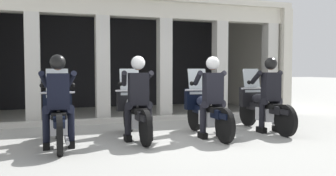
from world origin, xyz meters
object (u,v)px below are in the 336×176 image
police_officer_far_left (58,93)px  police_officer_center_right (212,90)px  police_officer_center_left (138,91)px  motorcycle_far_right (262,107)px  motorcycle_center_right (206,111)px  motorcycle_far_left (58,117)px  motorcycle_center_left (135,112)px  police_officer_far_right (270,88)px

police_officer_far_left → police_officer_center_right: size_ratio=1.00×
police_officer_center_left → motorcycle_far_right: bearing=17.7°
police_officer_center_left → motorcycle_far_right: size_ratio=0.78×
police_officer_far_left → police_officer_center_right: same height
police_officer_center_left → motorcycle_center_right: 1.50m
motorcycle_far_left → police_officer_far_left: (-0.00, -0.28, 0.44)m
police_officer_far_left → police_officer_center_right: bearing=6.9°
police_officer_center_left → motorcycle_center_right: police_officer_center_left is taller
motorcycle_center_left → police_officer_far_right: bearing=6.4°
motorcycle_center_right → police_officer_center_right: (-0.00, -0.28, 0.44)m
police_officer_far_left → police_officer_center_left: (1.43, 0.20, 0.00)m
motorcycle_center_left → police_officer_center_left: (-0.00, -0.28, 0.44)m
motorcycle_center_left → police_officer_center_left: 0.52m
police_officer_far_right → motorcycle_far_left: bearing=-168.6°
motorcycle_far_right → police_officer_far_right: size_ratio=1.29×
motorcycle_far_left → motorcycle_center_right: size_ratio=1.00×
police_officer_center_right → motorcycle_center_right: bearing=95.1°
motorcycle_far_left → police_officer_center_right: bearing=1.2°
police_officer_far_left → motorcycle_far_right: (4.28, 0.45, -0.44)m
motorcycle_center_right → motorcycle_far_right: bearing=12.0°
motorcycle_far_left → police_officer_center_left: police_officer_center_left is taller
police_officer_center_right → police_officer_center_left: bearing=177.2°
motorcycle_far_right → police_officer_far_right: (-0.00, -0.28, 0.44)m
motorcycle_center_left → police_officer_far_left: bearing=-148.4°
motorcycle_center_left → police_officer_far_right: size_ratio=1.29×
police_officer_far_right → motorcycle_center_left: bearing=-173.5°
motorcycle_far_left → motorcycle_far_right: 4.28m
police_officer_far_left → motorcycle_center_left: police_officer_far_left is taller
motorcycle_center_right → motorcycle_far_right: size_ratio=1.00×
police_officer_far_right → motorcycle_center_right: bearing=-171.8°
motorcycle_center_left → motorcycle_far_right: (2.85, -0.04, 0.00)m
police_officer_far_left → police_officer_center_left: size_ratio=1.00×
motorcycle_far_right → police_officer_center_left: bearing=-162.1°
motorcycle_center_left → police_officer_center_right: police_officer_center_right is taller
police_officer_center_left → police_officer_far_left: bearing=-159.1°
police_officer_center_right → police_officer_far_right: 1.44m
motorcycle_far_left → motorcycle_far_right: size_ratio=1.00×
police_officer_far_left → motorcycle_center_left: 1.57m
motorcycle_center_left → police_officer_center_left: police_officer_center_left is taller
motorcycle_center_right → police_officer_far_right: 1.50m
police_officer_far_left → motorcycle_center_left: (1.43, 0.49, -0.44)m
motorcycle_far_right → police_officer_center_right: bearing=-149.6°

